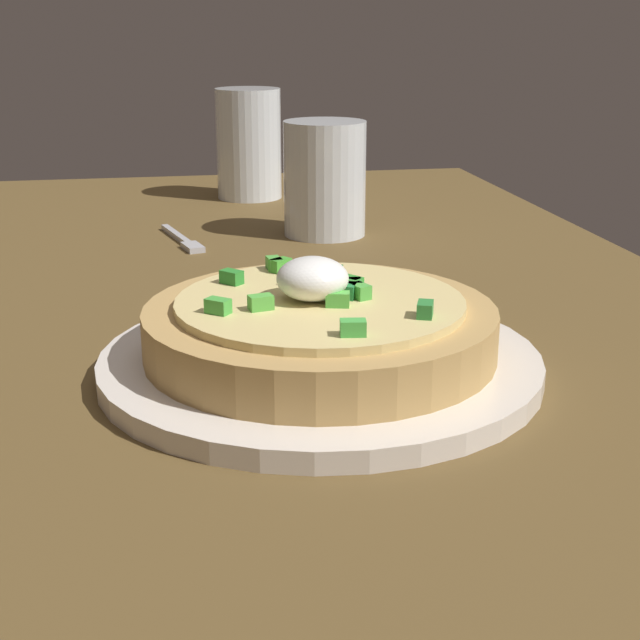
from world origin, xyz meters
The scene contains 6 objects.
dining_table centered at (0.00, 0.00, 1.43)cm, with size 124.55×68.31×2.86cm, color brown.
plate centered at (-7.85, -2.69, 3.45)cm, with size 25.06×25.06×1.19cm, color silver.
pizza centered at (-7.85, -2.67, 5.70)cm, with size 19.86×19.86×5.64cm.
cup_near centered at (26.75, -9.32, 7.52)cm, with size 7.54×7.54×10.41cm.
cup_far centered at (46.32, -4.40, 8.52)cm, with size 7.11×7.11×11.92cm.
fork centered at (25.48, 3.80, 3.11)cm, with size 10.31×3.60×0.50cm.
Camera 1 is at (-56.50, 6.01, 22.36)cm, focal length 52.06 mm.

